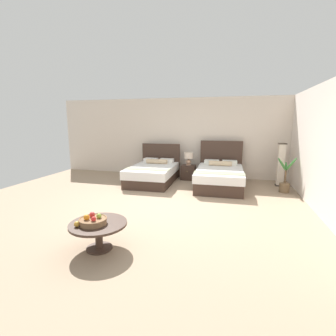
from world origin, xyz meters
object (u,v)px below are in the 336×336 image
at_px(floor_lamp_corner, 281,165).
at_px(bed_near_corner, 220,176).
at_px(nightstand, 188,172).
at_px(loose_apple, 77,224).
at_px(coffee_table, 98,228).
at_px(fruit_bowl, 93,220).
at_px(potted_palm, 285,182).
at_px(bed_near_window, 153,173).
at_px(table_lamp, 189,157).

bearing_deg(floor_lamp_corner, bed_near_corner, -161.99).
bearing_deg(nightstand, loose_apple, -97.67).
bearing_deg(floor_lamp_corner, coffee_table, -124.41).
height_order(fruit_bowl, loose_apple, fruit_bowl).
distance_m(coffee_table, potted_palm, 5.19).
bearing_deg(loose_apple, potted_palm, 50.62).
relative_size(bed_near_corner, fruit_bowl, 5.43).
xyz_separation_m(floor_lamp_corner, potted_palm, (0.01, -0.72, -0.34)).
bearing_deg(bed_near_corner, bed_near_window, -179.84).
xyz_separation_m(bed_near_window, nightstand, (1.00, 0.67, -0.06)).
xyz_separation_m(table_lamp, loose_apple, (-0.68, -5.08, -0.29)).
relative_size(bed_near_window, table_lamp, 5.02).
height_order(fruit_bowl, floor_lamp_corner, floor_lamp_corner).
height_order(bed_near_corner, fruit_bowl, bed_near_corner).
xyz_separation_m(bed_near_window, potted_palm, (3.79, -0.15, -0.00)).
height_order(bed_near_window, fruit_bowl, bed_near_window).
relative_size(nightstand, floor_lamp_corner, 0.38).
relative_size(coffee_table, floor_lamp_corner, 0.66).
relative_size(bed_near_window, loose_apple, 25.04).
bearing_deg(fruit_bowl, potted_palm, 50.97).
height_order(fruit_bowl, potted_palm, potted_palm).
height_order(bed_near_window, loose_apple, bed_near_window).
bearing_deg(fruit_bowl, nightstand, 83.98).
bearing_deg(coffee_table, bed_near_corner, 70.05).
height_order(nightstand, loose_apple, loose_apple).
distance_m(bed_near_window, potted_palm, 3.80).
bearing_deg(table_lamp, bed_near_window, -145.26).
bearing_deg(table_lamp, loose_apple, -97.64).
bearing_deg(potted_palm, floor_lamp_corner, 90.77).
relative_size(coffee_table, loose_apple, 10.15).
distance_m(bed_near_corner, nightstand, 1.25).
bearing_deg(bed_near_window, bed_near_corner, 0.16).
distance_m(floor_lamp_corner, potted_palm, 0.80).
distance_m(fruit_bowl, potted_palm, 5.27).
relative_size(table_lamp, floor_lamp_corner, 0.33).
bearing_deg(loose_apple, floor_lamp_corner, 55.02).
bearing_deg(loose_apple, bed_near_corner, 68.47).
height_order(table_lamp, fruit_bowl, table_lamp).
relative_size(bed_near_window, fruit_bowl, 5.16).
xyz_separation_m(coffee_table, floor_lamp_corner, (3.26, 4.75, 0.31)).
distance_m(nightstand, loose_apple, 5.11).
bearing_deg(floor_lamp_corner, table_lamp, 177.51).
height_order(bed_near_corner, coffee_table, bed_near_corner).
relative_size(bed_near_window, nightstand, 4.36).
xyz_separation_m(nightstand, table_lamp, (0.00, 0.02, 0.51)).
relative_size(fruit_bowl, floor_lamp_corner, 0.32).
distance_m(bed_near_corner, fruit_bowl, 4.53).
bearing_deg(loose_apple, table_lamp, 82.36).
height_order(bed_near_corner, loose_apple, bed_near_corner).
xyz_separation_m(bed_near_corner, loose_apple, (-1.73, -4.39, 0.15)).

